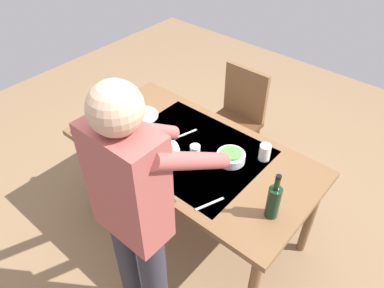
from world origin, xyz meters
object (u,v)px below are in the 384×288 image
at_px(chair_near, 237,114).
at_px(person_server, 136,213).
at_px(dining_table, 192,159).
at_px(water_cup_near_right, 195,153).
at_px(wine_bottle, 273,201).
at_px(wine_glass_left, 91,121).
at_px(side_bowl_salad, 231,157).
at_px(water_cup_near_left, 106,108).
at_px(serving_bowl_pasta, 156,153).
at_px(water_cup_far_left, 265,152).
at_px(dinner_plate_near, 142,115).

bearing_deg(chair_near, person_server, 105.74).
bearing_deg(dining_table, water_cup_near_right, 142.81).
distance_m(dining_table, wine_bottle, 0.70).
relative_size(wine_glass_left, side_bowl_salad, 0.84).
bearing_deg(chair_near, water_cup_near_left, 58.95).
relative_size(water_cup_near_right, serving_bowl_pasta, 0.36).
relative_size(water_cup_far_left, dinner_plate_near, 0.47).
bearing_deg(water_cup_far_left, dinner_plate_near, 11.17).
relative_size(person_server, water_cup_near_right, 15.67).
relative_size(wine_glass_left, dinner_plate_near, 0.66).
bearing_deg(water_cup_near_right, wine_glass_left, 19.78).
xyz_separation_m(wine_glass_left, side_bowl_salad, (-0.87, -0.38, -0.07)).
distance_m(wine_glass_left, dinner_plate_near, 0.38).
height_order(water_cup_far_left, serving_bowl_pasta, water_cup_far_left).
height_order(wine_bottle, water_cup_near_left, wine_bottle).
distance_m(water_cup_near_left, side_bowl_salad, 1.00).
height_order(chair_near, water_cup_far_left, chair_near).
xyz_separation_m(dining_table, water_cup_far_left, (-0.40, -0.23, 0.13)).
distance_m(chair_near, water_cup_far_left, 0.87).
bearing_deg(person_server, side_bowl_salad, -91.13).
bearing_deg(chair_near, water_cup_far_left, 135.45).
bearing_deg(water_cup_near_left, serving_bowl_pasta, 170.83).
relative_size(wine_glass_left, water_cup_near_right, 1.40).
relative_size(water_cup_near_left, side_bowl_salad, 0.59).
distance_m(wine_glass_left, side_bowl_salad, 0.96).
bearing_deg(wine_glass_left, dinner_plate_near, -106.90).
bearing_deg(water_cup_far_left, water_cup_near_left, 16.33).
height_order(serving_bowl_pasta, side_bowl_salad, same).
distance_m(chair_near, side_bowl_salad, 0.89).
height_order(wine_bottle, dinner_plate_near, wine_bottle).
bearing_deg(water_cup_near_right, serving_bowl_pasta, 35.75).
bearing_deg(dining_table, dinner_plate_near, -5.56).
relative_size(wine_bottle, water_cup_near_left, 2.79).
bearing_deg(wine_glass_left, water_cup_near_right, -160.22).
height_order(person_server, water_cup_far_left, person_server).
xyz_separation_m(wine_glass_left, serving_bowl_pasta, (-0.50, -0.11, -0.07)).
relative_size(wine_bottle, dinner_plate_near, 1.29).
relative_size(wine_bottle, serving_bowl_pasta, 0.99).
xyz_separation_m(dining_table, water_cup_near_right, (-0.07, 0.05, 0.13)).
height_order(water_cup_far_left, side_bowl_salad, water_cup_far_left).
height_order(water_cup_near_right, serving_bowl_pasta, water_cup_near_right).
xyz_separation_m(dining_table, chair_near, (0.19, -0.81, -0.17)).
bearing_deg(chair_near, serving_bowl_pasta, 93.30).
bearing_deg(water_cup_far_left, wine_glass_left, 27.62).
height_order(wine_bottle, water_cup_far_left, wine_bottle).
bearing_deg(person_server, water_cup_far_left, -100.14).
xyz_separation_m(person_server, wine_glass_left, (0.86, -0.38, -0.08)).
xyz_separation_m(chair_near, water_cup_far_left, (-0.59, 0.58, 0.30)).
bearing_deg(wine_bottle, chair_near, -47.64).
distance_m(side_bowl_salad, dinner_plate_near, 0.77).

